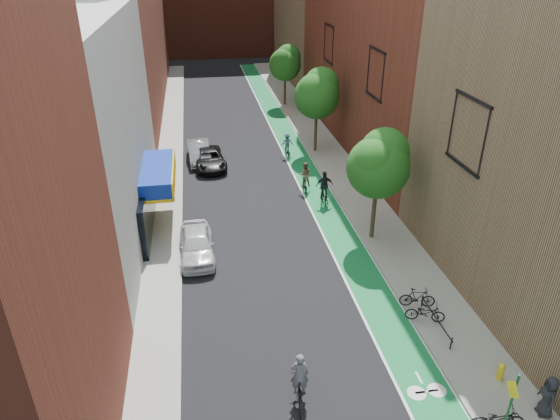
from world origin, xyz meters
name	(u,v)px	position (x,y,z in m)	size (l,w,h in m)	color
ground	(316,385)	(0.00, 0.00, 0.00)	(160.00, 160.00, 0.00)	black
bike_lane	(291,145)	(4.00, 26.00, 0.01)	(2.00, 68.00, 0.01)	#12672C
sidewalk_left	(171,151)	(-6.00, 26.00, 0.07)	(2.00, 68.00, 0.15)	gray
sidewalk_right	(320,142)	(6.50, 26.00, 0.07)	(3.00, 68.00, 0.15)	gray
building_left_white	(59,131)	(-11.00, 14.00, 6.00)	(8.00, 20.00, 12.00)	silver
building_right_mid_red	(395,3)	(12.00, 26.00, 11.00)	(8.00, 28.00, 22.00)	maroon
building_right_far_tan	(320,3)	(12.00, 50.00, 9.00)	(8.00, 20.00, 18.00)	#8C6B4C
tree_near	(379,162)	(5.65, 10.02, 4.66)	(3.40, 3.36, 6.42)	#332619
tree_mid	(317,92)	(5.65, 24.02, 4.89)	(3.55, 3.53, 6.74)	#332619
tree_far	(285,62)	(5.65, 38.02, 4.50)	(3.30, 3.25, 6.21)	#332619
sign_pole	(510,406)	(5.38, -3.50, 1.84)	(0.13, 0.71, 3.00)	#194C26
parked_car_white	(197,244)	(-4.19, 9.82, 0.75)	(1.78, 4.42, 1.51)	silver
parked_car_black	(209,159)	(-3.00, 22.27, 0.67)	(2.21, 4.79, 1.33)	black
parked_car_silver	(199,152)	(-3.71, 23.67, 0.75)	(1.58, 4.52, 1.49)	#989AA0
cyclist_lead	(300,386)	(-0.76, -0.61, 0.73)	(0.91, 1.89, 2.16)	black
cyclist_lane_near	(305,179)	(3.20, 16.91, 0.90)	(0.86, 1.58, 2.07)	black
cyclist_lane_mid	(324,192)	(4.04, 14.76, 0.87)	(1.11, 1.81, 2.24)	black
cyclist_lane_far	(287,146)	(3.20, 23.48, 0.83)	(1.04, 1.71, 1.91)	black
parked_bike_near	(497,419)	(5.51, -3.02, 0.64)	(0.65, 1.86, 0.98)	black
parked_bike_mid	(417,298)	(5.56, 3.65, 0.64)	(0.46, 1.62, 0.97)	black
parked_bike_far	(425,312)	(5.50, 2.65, 0.60)	(0.59, 1.70, 0.89)	black
pedestrian	(548,396)	(7.52, -2.70, 0.97)	(0.81, 0.52, 1.65)	black
fire_hydrant	(501,371)	(6.90, -0.97, 0.55)	(0.26, 0.26, 0.75)	yellow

